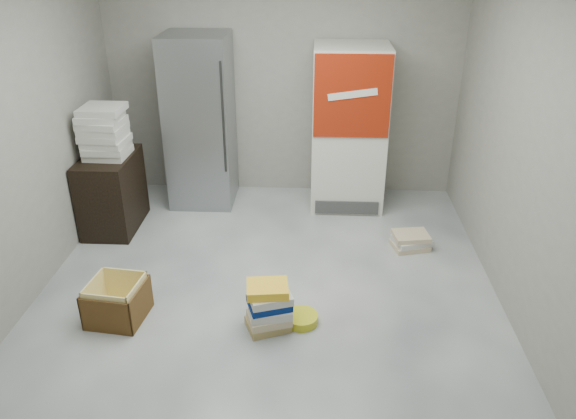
{
  "coord_description": "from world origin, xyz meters",
  "views": [
    {
      "loc": [
        0.39,
        -3.84,
        2.85
      ],
      "look_at": [
        0.15,
        0.7,
        0.59
      ],
      "focal_mm": 35.0,
      "sensor_mm": 36.0,
      "label": 1
    }
  ],
  "objects_px": {
    "cardboard_box": "(117,303)",
    "phonebook_stack_main": "(269,307)",
    "steel_fridge": "(200,122)",
    "coke_cooler": "(349,128)",
    "wood_shelf": "(112,192)"
  },
  "relations": [
    {
      "from": "steel_fridge",
      "to": "wood_shelf",
      "type": "xyz_separation_m",
      "value": [
        -0.83,
        -0.73,
        -0.55
      ]
    },
    {
      "from": "steel_fridge",
      "to": "phonebook_stack_main",
      "type": "distance_m",
      "value": 2.66
    },
    {
      "from": "steel_fridge",
      "to": "cardboard_box",
      "type": "bearing_deg",
      "value": -97.17
    },
    {
      "from": "wood_shelf",
      "to": "steel_fridge",
      "type": "bearing_deg",
      "value": 41.31
    },
    {
      "from": "wood_shelf",
      "to": "cardboard_box",
      "type": "relative_size",
      "value": 1.68
    },
    {
      "from": "steel_fridge",
      "to": "cardboard_box",
      "type": "distance_m",
      "value": 2.46
    },
    {
      "from": "coke_cooler",
      "to": "wood_shelf",
      "type": "height_order",
      "value": "coke_cooler"
    },
    {
      "from": "steel_fridge",
      "to": "cardboard_box",
      "type": "relative_size",
      "value": 3.98
    },
    {
      "from": "coke_cooler",
      "to": "wood_shelf",
      "type": "xyz_separation_m",
      "value": [
        -2.48,
        -0.72,
        -0.5
      ]
    },
    {
      "from": "phonebook_stack_main",
      "to": "cardboard_box",
      "type": "height_order",
      "value": "phonebook_stack_main"
    },
    {
      "from": "cardboard_box",
      "to": "phonebook_stack_main",
      "type": "bearing_deg",
      "value": 4.07
    },
    {
      "from": "wood_shelf",
      "to": "cardboard_box",
      "type": "bearing_deg",
      "value": -71.09
    },
    {
      "from": "steel_fridge",
      "to": "coke_cooler",
      "type": "height_order",
      "value": "steel_fridge"
    },
    {
      "from": "steel_fridge",
      "to": "cardboard_box",
      "type": "height_order",
      "value": "steel_fridge"
    },
    {
      "from": "steel_fridge",
      "to": "cardboard_box",
      "type": "xyz_separation_m",
      "value": [
        -0.29,
        -2.31,
        -0.81
      ]
    }
  ]
}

